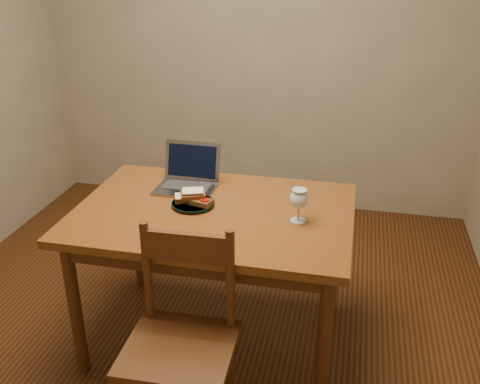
% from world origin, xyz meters
% --- Properties ---
extents(floor, '(3.20, 3.20, 0.02)m').
position_xyz_m(floor, '(0.00, 0.00, -0.01)').
color(floor, black).
rests_on(floor, ground).
extents(back_wall, '(3.20, 0.02, 2.60)m').
position_xyz_m(back_wall, '(0.00, 1.61, 1.30)').
color(back_wall, gray).
rests_on(back_wall, floor).
extents(table, '(1.30, 0.90, 0.74)m').
position_xyz_m(table, '(0.12, -0.10, 0.65)').
color(table, '#4D260C').
rests_on(table, floor).
extents(chair, '(0.44, 0.42, 0.45)m').
position_xyz_m(chair, '(0.14, -0.70, 0.49)').
color(chair, '#3D1A0C').
rests_on(chair, floor).
extents(plate, '(0.21, 0.21, 0.02)m').
position_xyz_m(plate, '(0.01, -0.08, 0.75)').
color(plate, black).
rests_on(plate, table).
extents(sandwich_cheese, '(0.13, 0.10, 0.04)m').
position_xyz_m(sandwich_cheese, '(-0.02, -0.07, 0.78)').
color(sandwich_cheese, '#381E0C').
rests_on(sandwich_cheese, plate).
extents(sandwich_tomato, '(0.13, 0.09, 0.03)m').
position_xyz_m(sandwich_tomato, '(0.05, -0.09, 0.78)').
color(sandwich_tomato, '#381E0C').
rests_on(sandwich_tomato, plate).
extents(sandwich_top, '(0.13, 0.11, 0.04)m').
position_xyz_m(sandwich_top, '(0.01, -0.07, 0.80)').
color(sandwich_top, '#381E0C').
rests_on(sandwich_top, plate).
extents(milk_glass, '(0.08, 0.08, 0.16)m').
position_xyz_m(milk_glass, '(0.52, -0.13, 0.82)').
color(milk_glass, white).
rests_on(milk_glass, table).
extents(laptop, '(0.30, 0.27, 0.21)m').
position_xyz_m(laptop, '(-0.08, 0.15, 0.80)').
color(laptop, slate).
rests_on(laptop, table).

